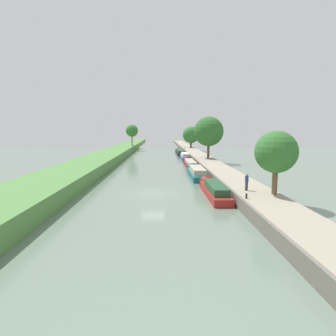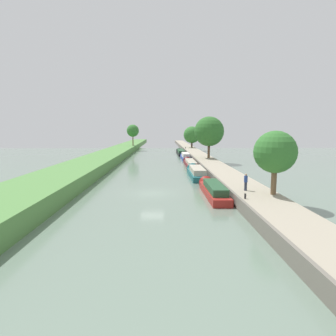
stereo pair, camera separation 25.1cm
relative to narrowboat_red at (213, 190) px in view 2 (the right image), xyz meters
name	(u,v)px [view 2 (the right image)]	position (x,y,z in m)	size (l,w,h in m)	color
ground_plane	(152,193)	(-6.51, 0.83, -0.58)	(160.00, 160.00, 0.00)	slate
left_grassy_bank	(47,186)	(-17.89, 0.83, 0.29)	(7.04, 260.00, 1.75)	#518442
right_towpath	(242,188)	(3.38, 0.83, -0.04)	(4.03, 260.00, 1.09)	#9E937F
stone_quay	(223,188)	(1.24, 0.83, -0.01)	(0.25, 260.00, 1.14)	#6B665B
narrowboat_red	(213,190)	(0.00, 0.00, 0.00)	(1.82, 10.70, 1.92)	maroon
narrowboat_teal	(196,172)	(-0.37, 12.55, 0.03)	(2.08, 11.28, 2.12)	#195B60
narrowboat_maroon	(190,163)	(-0.08, 25.61, -0.11)	(1.81, 14.28, 1.72)	maroon
narrowboat_blue	(185,156)	(0.01, 39.18, 0.01)	(1.89, 10.85, 2.08)	#283D93
narrowboat_black	(181,152)	(-0.27, 53.49, -0.04)	(1.99, 16.59, 1.98)	black
tree_rightbank_near	(275,152)	(4.68, -4.69, 4.35)	(3.79, 3.79, 5.76)	brown
tree_rightbank_midnear	(209,131)	(4.13, 29.61, 5.99)	(6.07, 6.07, 8.54)	brown
tree_rightbank_midfar	(192,135)	(4.17, 65.80, 4.70)	(5.46, 5.46, 6.93)	#4C3828
tree_leftbank_downstream	(133,131)	(-15.29, 66.80, 6.02)	(4.02, 4.02, 6.88)	brown
person_walking	(246,182)	(2.65, -2.92, 1.38)	(0.34, 0.34, 1.66)	#282D42
mooring_bollard_near	(245,196)	(1.66, -6.31, 0.73)	(0.16, 0.16, 0.45)	black
mooring_bollard_far	(185,148)	(1.66, 60.81, 0.73)	(0.16, 0.16, 0.45)	black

